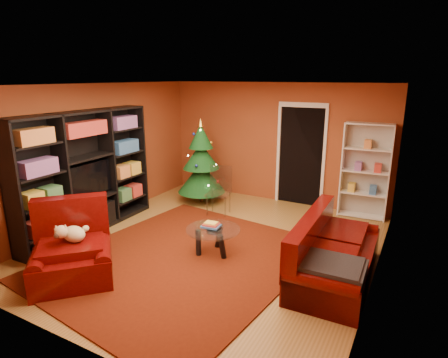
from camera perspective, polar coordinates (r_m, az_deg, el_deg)
The scene contains 17 objects.
floor at distance 6.35m, azimuth -1.75°, elevation -10.25°, with size 5.00×5.50×0.05m, color olive.
ceiling at distance 5.72m, azimuth -1.97°, elevation 14.41°, with size 5.00×5.50×0.05m, color silver.
wall_back at distance 8.36m, azimuth 7.83°, elevation 5.48°, with size 5.00×0.05×2.60m, color brown.
wall_left at distance 7.47m, azimuth -18.85°, elevation 3.60°, with size 0.05×5.50×2.60m, color brown.
wall_right at distance 5.15m, azimuth 23.19°, elevation -1.95°, with size 0.05×5.50×2.60m, color brown.
doorway at distance 8.18m, azimuth 11.59°, elevation 3.30°, with size 1.06×0.60×2.16m, color black, non-canonical shape.
rug at distance 5.90m, azimuth -6.45°, elevation -12.10°, with size 3.31×3.86×0.02m, color #571A09.
media_unit at distance 7.01m, azimuth -20.30°, elevation 0.85°, with size 0.43×2.81×2.15m, color black, non-canonical shape.
christmas_tree at distance 8.22m, azimuth -3.50°, elevation 2.60°, with size 1.05×1.05×1.86m, color #0F4117, non-canonical shape.
gift_box_teal at distance 8.75m, azimuth -2.00°, elevation -1.76°, with size 0.28×0.28×0.28m, color #196774.
gift_box_red at distance 8.78m, azimuth -1.37°, elevation -1.90°, with size 0.22×0.22×0.22m, color maroon.
white_bookshelf at distance 7.78m, azimuth 20.71°, elevation 1.09°, with size 0.89×0.32×1.92m, color white, non-canonical shape.
armchair at distance 5.58m, azimuth -22.21°, elevation -10.04°, with size 1.12×1.12×0.87m, color #420504, non-canonical shape.
dog at distance 5.54m, azimuth -21.88°, elevation -7.79°, with size 0.40×0.30×0.28m, color beige, non-canonical shape.
sofa at distance 5.45m, azimuth 16.81°, elevation -10.06°, with size 2.06×0.93×0.88m, color #420504, non-canonical shape.
coffee_table at distance 5.95m, azimuth -1.66°, elevation -9.45°, with size 0.85×0.85×0.53m, color gray, non-canonical shape.
acrylic_chair at distance 7.51m, azimuth -0.84°, elevation -2.26°, with size 0.45×0.49×0.89m, color #66605B, non-canonical shape.
Camera 1 is at (2.90, -4.93, 2.73)m, focal length 30.00 mm.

